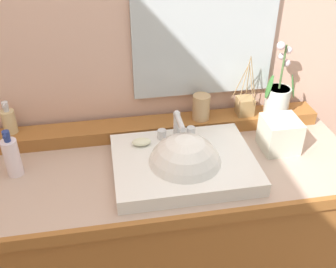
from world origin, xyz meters
TOP-DOWN VIEW (x-y plane):
  - vanity_cabinet at (0.00, -0.00)m, footprint 1.46×0.56m
  - back_ledge at (0.00, 0.21)m, footprint 1.38×0.11m
  - sink_basin at (0.08, -0.06)m, footprint 0.49×0.38m
  - soap_bar at (-0.05, 0.06)m, footprint 0.07×0.04m
  - potted_plant at (0.52, 0.20)m, footprint 0.13×0.10m
  - soap_dispenser at (-0.53, 0.23)m, footprint 0.05×0.05m
  - tumbler_cup at (0.20, 0.20)m, footprint 0.07×0.07m
  - reed_diffuser at (0.39, 0.21)m, footprint 0.09×0.08m
  - lotion_bottle at (-0.50, 0.03)m, footprint 0.05×0.06m
  - tissue_box at (0.46, 0.02)m, footprint 0.13×0.13m
  - mirror at (0.22, 0.27)m, footprint 0.55×0.02m

SIDE VIEW (x-z plane):
  - vanity_cabinet at x=0.00m, z-range 0.00..0.87m
  - sink_basin at x=0.08m, z-range 0.74..1.02m
  - back_ledge at x=0.00m, z-range 0.86..0.92m
  - tissue_box at x=0.46m, z-range 0.86..0.99m
  - soap_bar at x=-0.05m, z-range 0.91..0.94m
  - lotion_bottle at x=-0.50m, z-range 0.85..1.02m
  - reed_diffuser at x=0.39m, z-range 0.83..1.08m
  - soap_dispenser at x=-0.53m, z-range 0.90..1.03m
  - tumbler_cup at x=0.20m, z-range 0.92..1.02m
  - potted_plant at x=0.52m, z-range 0.84..1.14m
  - mirror at x=0.22m, z-range 1.00..1.62m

